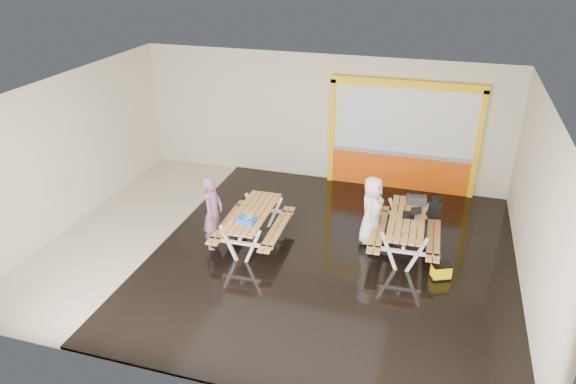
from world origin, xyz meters
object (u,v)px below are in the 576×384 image
(laptop_right, at_px, (411,213))
(blue_pouch, at_px, (247,220))
(picnic_table_right, at_px, (406,226))
(person_right, at_px, (372,210))
(dark_case, at_px, (381,246))
(backpack, at_px, (435,208))
(fluke_bag, at_px, (441,271))
(person_left, at_px, (213,213))
(picnic_table_left, at_px, (253,219))
(laptop_left, at_px, (245,219))
(toolbox, at_px, (416,200))

(laptop_right, xyz_separation_m, blue_pouch, (-3.27, -1.24, -0.02))
(picnic_table_right, relative_size, person_right, 1.40)
(dark_case, bearing_deg, backpack, 42.13)
(fluke_bag, bearing_deg, person_right, 149.10)
(person_left, relative_size, fluke_bag, 3.83)
(person_left, height_order, fluke_bag, person_left)
(laptop_right, xyz_separation_m, fluke_bag, (0.74, -0.99, -0.69))
(person_left, xyz_separation_m, laptop_right, (4.08, 1.15, 0.04))
(dark_case, xyz_separation_m, fluke_bag, (1.29, -0.72, 0.07))
(picnic_table_right, bearing_deg, picnic_table_left, -168.87)
(laptop_left, bearing_deg, picnic_table_left, 88.05)
(person_right, xyz_separation_m, laptop_right, (0.83, 0.05, 0.02))
(person_right, distance_m, toolbox, 1.11)
(laptop_left, height_order, dark_case, laptop_left)
(picnic_table_right, distance_m, person_right, 0.81)
(picnic_table_right, distance_m, toolbox, 0.80)
(picnic_table_right, relative_size, dark_case, 4.68)
(laptop_left, height_order, blue_pouch, laptop_left)
(person_left, distance_m, person_right, 3.43)
(person_right, distance_m, backpack, 1.50)
(person_left, xyz_separation_m, blue_pouch, (0.81, -0.09, 0.01))
(picnic_table_right, height_order, blue_pouch, blue_pouch)
(blue_pouch, distance_m, fluke_bag, 4.07)
(dark_case, bearing_deg, blue_pouch, -160.43)
(picnic_table_left, bearing_deg, laptop_right, 13.03)
(person_left, height_order, dark_case, person_left)
(picnic_table_left, distance_m, backpack, 4.06)
(backpack, xyz_separation_m, dark_case, (-1.03, -0.93, -0.63))
(laptop_left, bearing_deg, picnic_table_right, 18.00)
(picnic_table_left, relative_size, laptop_left, 5.44)
(laptop_right, height_order, fluke_bag, laptop_right)
(laptop_right, height_order, dark_case, laptop_right)
(picnic_table_right, bearing_deg, laptop_left, -162.00)
(blue_pouch, height_order, fluke_bag, blue_pouch)
(picnic_table_right, distance_m, dark_case, 0.72)
(fluke_bag, bearing_deg, laptop_left, -177.23)
(person_left, relative_size, laptop_left, 4.51)
(laptop_left, bearing_deg, laptop_right, 19.64)
(laptop_right, xyz_separation_m, dark_case, (-0.55, -0.27, -0.76))
(picnic_table_right, relative_size, fluke_bag, 4.80)
(laptop_left, distance_m, laptop_right, 3.54)
(picnic_table_left, bearing_deg, blue_pouch, -84.90)
(person_right, bearing_deg, backpack, -52.76)
(person_right, relative_size, fluke_bag, 3.43)
(backpack, bearing_deg, dark_case, -137.87)
(picnic_table_left, xyz_separation_m, dark_case, (2.77, 0.50, -0.49))
(person_left, relative_size, blue_pouch, 4.77)
(fluke_bag, bearing_deg, person_left, -178.15)
(person_left, bearing_deg, backpack, -70.70)
(toolbox, xyz_separation_m, backpack, (0.42, 0.06, -0.17))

